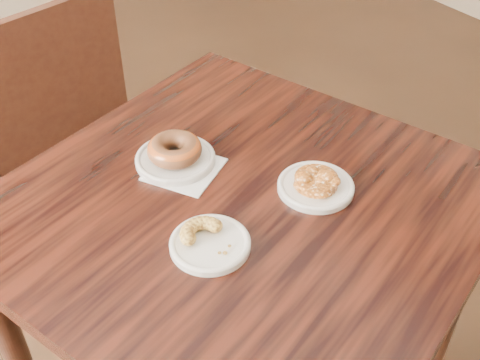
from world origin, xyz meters
TOP-DOWN VIEW (x-y plane):
  - floor at (0.00, 0.00)m, footprint 5.00×5.00m
  - cafe_table at (-0.10, -0.27)m, footprint 1.14×1.14m
  - chair_far at (-0.25, 0.72)m, footprint 0.60×0.60m
  - napkin at (-0.14, -0.12)m, footprint 0.19×0.19m
  - plate_donut at (-0.15, -0.09)m, footprint 0.17×0.17m
  - plate_cruller at (-0.22, -0.34)m, footprint 0.15×0.15m
  - plate_fritter at (0.05, -0.33)m, footprint 0.16×0.16m
  - glazed_donut at (-0.15, -0.09)m, footprint 0.12×0.12m
  - apple_fritter at (0.05, -0.33)m, footprint 0.13×0.13m
  - cruller_fragment at (-0.22, -0.34)m, footprint 0.10×0.10m

SIDE VIEW (x-z plane):
  - floor at x=0.00m, z-range 0.00..0.00m
  - cafe_table at x=-0.10m, z-range 0.00..0.75m
  - chair_far at x=-0.25m, z-range 0.00..0.90m
  - napkin at x=-0.14m, z-range 0.75..0.75m
  - plate_cruller at x=-0.22m, z-range 0.75..0.76m
  - plate_fritter at x=0.05m, z-range 0.75..0.76m
  - plate_donut at x=-0.15m, z-range 0.75..0.77m
  - cruller_fragment at x=-0.22m, z-range 0.76..0.79m
  - apple_fritter at x=0.05m, z-range 0.76..0.79m
  - glazed_donut at x=-0.15m, z-range 0.77..0.81m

